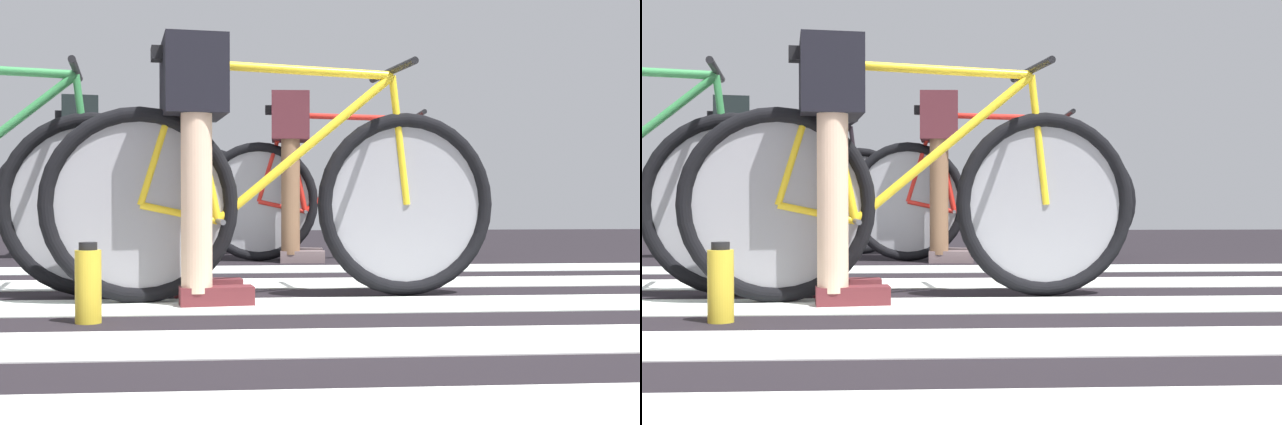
% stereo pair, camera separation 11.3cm
% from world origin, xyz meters
% --- Properties ---
extents(ground, '(18.00, 14.00, 0.02)m').
position_xyz_m(ground, '(0.00, 0.00, 0.01)').
color(ground, black).
extents(crosswalk_markings, '(5.38, 4.22, 0.00)m').
position_xyz_m(crosswalk_markings, '(0.05, -0.15, 0.02)').
color(crosswalk_markings, silver).
rests_on(crosswalk_markings, ground).
extents(bicycle_1_of_4, '(1.72, 0.53, 0.93)m').
position_xyz_m(bicycle_1_of_4, '(0.16, 0.43, 0.41)').
color(bicycle_1_of_4, black).
rests_on(bicycle_1_of_4, ground).
extents(cyclist_1_of_4, '(0.37, 0.44, 0.96)m').
position_xyz_m(cyclist_1_of_4, '(-0.15, 0.38, 0.64)').
color(cyclist_1_of_4, beige).
rests_on(cyclist_1_of_4, ground).
extents(bicycle_3_of_4, '(1.74, 0.52, 0.93)m').
position_xyz_m(bicycle_3_of_4, '(0.62, 2.32, 0.41)').
color(bicycle_3_of_4, black).
rests_on(bicycle_3_of_4, ground).
extents(cyclist_3_of_4, '(0.33, 0.42, 1.00)m').
position_xyz_m(cyclist_3_of_4, '(0.31, 2.34, 0.67)').
color(cyclist_3_of_4, brown).
rests_on(cyclist_3_of_4, ground).
extents(bicycle_4_of_4, '(1.71, 0.57, 0.93)m').
position_xyz_m(bicycle_4_of_4, '(-0.72, 2.85, 0.41)').
color(bicycle_4_of_4, black).
rests_on(bicycle_4_of_4, ground).
extents(cyclist_4_of_4, '(0.39, 0.45, 1.02)m').
position_xyz_m(cyclist_4_of_4, '(-1.02, 2.79, 0.68)').
color(cyclist_4_of_4, beige).
rests_on(cyclist_4_of_4, ground).
extents(water_bottle, '(0.08, 0.08, 0.25)m').
position_xyz_m(water_bottle, '(-0.44, -0.12, 0.14)').
color(water_bottle, gold).
rests_on(water_bottle, ground).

